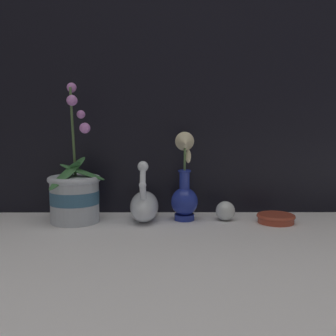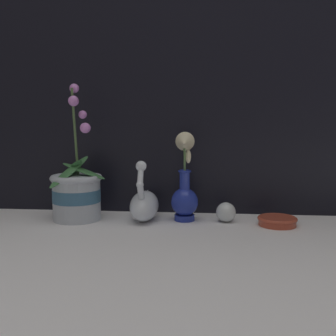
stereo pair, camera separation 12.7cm
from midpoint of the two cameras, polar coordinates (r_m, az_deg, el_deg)
ground_plane at (r=1.19m, az=4.07°, el=-8.99°), size 2.80×2.80×0.00m
window_backdrop at (r=1.42m, az=4.53°, el=17.91°), size 2.80×0.03×1.20m
orchid_potted_plant at (r=1.32m, az=-10.45°, el=-3.45°), size 0.19×0.19×0.45m
swan_figurine at (r=1.29m, az=-0.63°, el=-5.26°), size 0.09×0.20×0.20m
blue_vase at (r=1.28m, az=5.28°, el=-2.95°), size 0.09×0.10×0.29m
glass_sphere at (r=1.30m, az=11.21°, el=-6.33°), size 0.06×0.06×0.06m
amber_dish at (r=1.30m, az=18.34°, el=-7.27°), size 0.12×0.12×0.03m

